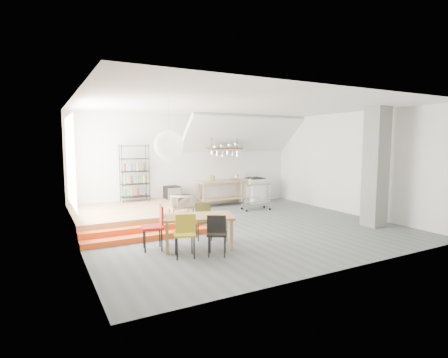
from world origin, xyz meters
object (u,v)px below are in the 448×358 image
stove (255,190)px  rolling_cart (256,193)px  dining_table (198,219)px  mini_fridge (172,198)px

stove → rolling_cart: size_ratio=1.20×
stove → rolling_cart: stove is taller
dining_table → mini_fridge: bearing=96.4°
dining_table → rolling_cart: rolling_cart is taller
stove → mini_fridge: (-3.27, 0.04, -0.08)m
rolling_cart → dining_table: bearing=-129.8°
dining_table → mini_fridge: mini_fridge is taller
rolling_cart → stove: bearing=67.6°
stove → dining_table: (-4.21, -4.20, 0.15)m
dining_table → rolling_cart: (3.43, 2.94, -0.05)m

